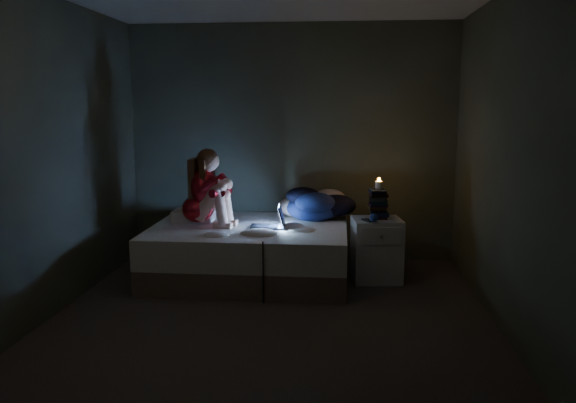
# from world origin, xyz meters

# --- Properties ---
(floor) EXTENTS (3.60, 3.80, 0.02)m
(floor) POSITION_xyz_m (0.00, 0.00, -0.01)
(floor) COLOR #2C2827
(floor) RESTS_ON ground
(wall_back) EXTENTS (3.60, 0.02, 2.60)m
(wall_back) POSITION_xyz_m (0.00, 1.91, 1.30)
(wall_back) COLOR #353A2C
(wall_back) RESTS_ON ground
(wall_front) EXTENTS (3.60, 0.02, 2.60)m
(wall_front) POSITION_xyz_m (0.00, -1.91, 1.30)
(wall_front) COLOR #353A2C
(wall_front) RESTS_ON ground
(wall_left) EXTENTS (0.02, 3.80, 2.60)m
(wall_left) POSITION_xyz_m (-1.81, 0.00, 1.30)
(wall_left) COLOR #353A2C
(wall_left) RESTS_ON ground
(wall_right) EXTENTS (0.02, 3.80, 2.60)m
(wall_right) POSITION_xyz_m (1.81, 0.00, 1.30)
(wall_right) COLOR #353A2C
(wall_right) RESTS_ON ground
(bed) EXTENTS (1.93, 1.45, 0.53)m
(bed) POSITION_xyz_m (-0.35, 1.10, 0.27)
(bed) COLOR beige
(bed) RESTS_ON ground
(pillow) EXTENTS (0.40, 0.29, 0.12)m
(pillow) POSITION_xyz_m (-0.96, 1.26, 0.59)
(pillow) COLOR white
(pillow) RESTS_ON bed
(woman) EXTENTS (0.53, 0.39, 0.77)m
(woman) POSITION_xyz_m (-0.87, 1.09, 0.92)
(woman) COLOR maroon
(woman) RESTS_ON bed
(laptop) EXTENTS (0.35, 0.26, 0.24)m
(laptop) POSITION_xyz_m (-0.16, 1.02, 0.65)
(laptop) COLOR black
(laptop) RESTS_ON bed
(clothes_pile) EXTENTS (0.65, 0.55, 0.36)m
(clothes_pile) POSITION_xyz_m (0.27, 1.49, 0.71)
(clothes_pile) COLOR #0F2543
(clothes_pile) RESTS_ON bed
(nightstand) EXTENTS (0.52, 0.47, 0.62)m
(nightstand) POSITION_xyz_m (0.92, 1.12, 0.31)
(nightstand) COLOR white
(nightstand) RESTS_ON ground
(book_stack) EXTENTS (0.19, 0.25, 0.28)m
(book_stack) POSITION_xyz_m (0.93, 1.17, 0.76)
(book_stack) COLOR black
(book_stack) RESTS_ON nightstand
(candle) EXTENTS (0.07, 0.07, 0.08)m
(candle) POSITION_xyz_m (0.93, 1.17, 0.94)
(candle) COLOR beige
(candle) RESTS_ON book_stack
(phone) EXTENTS (0.12, 0.16, 0.01)m
(phone) POSITION_xyz_m (0.81, 1.02, 0.63)
(phone) COLOR black
(phone) RESTS_ON nightstand
(blue_orb) EXTENTS (0.08, 0.08, 0.08)m
(blue_orb) POSITION_xyz_m (0.85, 0.96, 0.66)
(blue_orb) COLOR navy
(blue_orb) RESTS_ON nightstand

